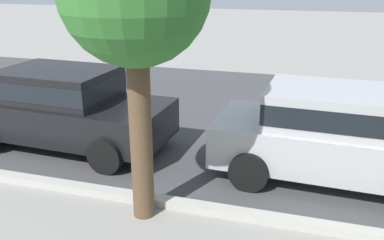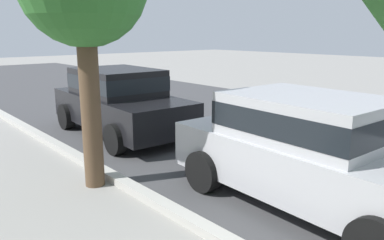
{
  "view_description": "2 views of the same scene",
  "coord_description": "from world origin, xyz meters",
  "views": [
    {
      "loc": [
        -2.27,
        -2.1,
        3.27
      ],
      "look_at": [
        -4.25,
        4.53,
        0.8
      ],
      "focal_mm": 38.15,
      "sensor_mm": 36.0,
      "label": 1
    },
    {
      "loc": [
        0.92,
        0.06,
        2.38
      ],
      "look_at": [
        -4.25,
        4.53,
        0.8
      ],
      "focal_mm": 35.29,
      "sensor_mm": 36.0,
      "label": 2
    }
  ],
  "objects": [
    {
      "name": "parked_car_silver",
      "position": [
        -1.76,
        4.53,
        0.84
      ],
      "size": [
        4.17,
        2.06,
        1.56
      ],
      "color": "#B7B7BC",
      "rests_on": "ground"
    },
    {
      "name": "parked_car_black",
      "position": [
        -6.89,
        4.53,
        0.84
      ],
      "size": [
        4.17,
        2.06,
        1.56
      ],
      "color": "black",
      "rests_on": "ground"
    }
  ]
}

